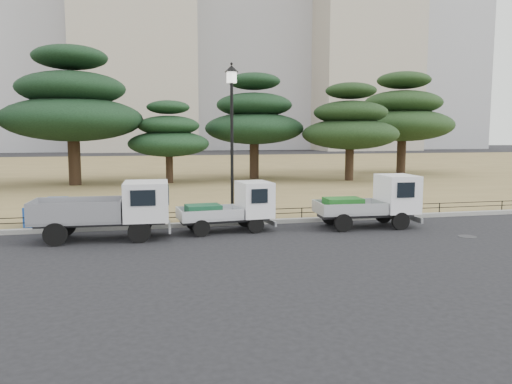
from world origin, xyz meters
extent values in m
plane|color=black|center=(0.00, 0.00, 0.00)|extent=(220.00, 220.00, 0.00)
cube|color=olive|center=(0.00, 30.60, 0.07)|extent=(120.00, 56.00, 0.15)
cube|color=gray|center=(0.00, 2.60, 0.08)|extent=(120.00, 0.25, 0.16)
cylinder|color=black|center=(-4.15, 0.24, 0.36)|extent=(0.73, 0.17, 0.72)
cylinder|color=black|center=(-4.09, 1.80, 0.36)|extent=(0.73, 0.17, 0.72)
cylinder|color=black|center=(-6.65, 0.33, 0.36)|extent=(0.73, 0.17, 0.72)
cylinder|color=black|center=(-6.59, 1.89, 0.36)|extent=(0.73, 0.17, 0.72)
cube|color=#2D2D30|center=(-5.33, 1.06, 0.55)|extent=(4.07, 1.01, 0.13)
cube|color=gray|center=(-6.06, 1.09, 0.97)|extent=(2.86, 1.69, 0.71)
cube|color=silver|center=(-3.91, 1.01, 1.23)|extent=(1.47, 1.77, 1.24)
cylinder|color=black|center=(-0.25, 0.94, 0.29)|extent=(0.58, 0.21, 0.57)
cylinder|color=black|center=(-0.38, 2.18, 0.29)|extent=(0.58, 0.21, 0.57)
cylinder|color=black|center=(-2.15, 0.74, 0.29)|extent=(0.58, 0.21, 0.57)
cylinder|color=black|center=(-2.28, 1.99, 0.29)|extent=(0.58, 0.21, 0.57)
cube|color=#2D2D30|center=(-1.23, 1.47, 0.42)|extent=(3.13, 1.02, 0.13)
cube|color=silver|center=(-1.79, 1.41, 0.68)|extent=(2.24, 1.51, 0.38)
cube|color=silver|center=(-0.15, 1.58, 1.10)|extent=(1.21, 1.51, 1.23)
cube|color=#164D2F|center=(-2.00, 1.39, 0.77)|extent=(1.25, 0.96, 0.42)
cylinder|color=black|center=(4.90, 0.36, 0.32)|extent=(0.65, 0.20, 0.64)
cylinder|color=black|center=(4.97, 1.78, 0.32)|extent=(0.65, 0.20, 0.64)
cylinder|color=black|center=(2.77, 0.47, 0.32)|extent=(0.65, 0.20, 0.64)
cylinder|color=black|center=(2.84, 1.88, 0.32)|extent=(0.65, 0.20, 0.64)
cube|color=#2D2D30|center=(3.90, 1.12, 0.47)|extent=(3.48, 0.96, 0.15)
cube|color=#AAAEB2|center=(3.28, 1.15, 0.76)|extent=(2.45, 1.57, 0.43)
cube|color=white|center=(5.12, 1.06, 1.22)|extent=(1.27, 1.64, 1.36)
cube|color=#1C641F|center=(3.04, 1.16, 0.86)|extent=(1.35, 1.01, 0.47)
cylinder|color=black|center=(-0.72, 2.90, 0.23)|extent=(0.44, 0.44, 0.16)
cylinder|color=black|center=(-0.72, 2.90, 2.79)|extent=(0.12, 0.12, 4.96)
cylinder|color=white|center=(-0.72, 2.90, 5.46)|extent=(0.40, 0.40, 0.40)
cone|color=black|center=(-0.72, 2.90, 5.79)|extent=(0.52, 0.52, 0.25)
cylinder|color=black|center=(0.00, 2.75, 0.35)|extent=(38.00, 0.03, 0.03)
cylinder|color=black|center=(0.00, 2.75, 0.53)|extent=(38.00, 0.03, 0.03)
cylinder|color=black|center=(0.00, 2.75, 0.35)|extent=(0.04, 0.04, 0.40)
cube|color=#1546A5|center=(-7.33, 3.36, 0.50)|extent=(1.56, 1.19, 0.70)
cube|color=#1546A5|center=(-7.03, 3.21, 0.99)|extent=(0.73, 0.64, 0.30)
cylinder|color=#2D2D30|center=(6.50, -1.20, 0.01)|extent=(0.60, 0.60, 0.01)
cylinder|color=black|center=(-8.22, 17.79, 1.84)|extent=(0.76, 0.76, 3.38)
ellipsoid|color=black|center=(-8.22, 17.79, 4.28)|extent=(8.66, 8.66, 2.77)
ellipsoid|color=black|center=(-8.22, 17.79, 6.18)|extent=(6.62, 6.62, 2.12)
ellipsoid|color=black|center=(-8.22, 17.79, 8.08)|extent=(4.57, 4.57, 1.46)
cylinder|color=black|center=(-2.29, 17.78, 1.20)|extent=(0.47, 0.47, 2.11)
ellipsoid|color=black|center=(-2.29, 17.78, 2.73)|extent=(5.31, 5.31, 1.70)
ellipsoid|color=black|center=(-2.29, 17.78, 3.92)|extent=(4.06, 4.06, 1.30)
ellipsoid|color=black|center=(-2.29, 17.78, 5.10)|extent=(2.80, 2.80, 0.90)
cylinder|color=black|center=(3.85, 19.58, 1.62)|extent=(0.66, 0.66, 2.95)
ellipsoid|color=black|center=(3.85, 19.58, 3.76)|extent=(7.09, 7.09, 2.27)
ellipsoid|color=black|center=(3.85, 19.58, 5.41)|extent=(5.41, 5.41, 1.73)
ellipsoid|color=black|center=(3.85, 19.58, 7.07)|extent=(3.74, 3.74, 1.20)
cylinder|color=black|center=(10.04, 16.83, 1.46)|extent=(0.59, 0.59, 2.62)
ellipsoid|color=black|center=(10.04, 16.83, 3.36)|extent=(6.65, 6.65, 2.13)
ellipsoid|color=black|center=(10.04, 16.83, 4.83)|extent=(5.08, 5.08, 1.62)
ellipsoid|color=black|center=(10.04, 16.83, 6.30)|extent=(3.51, 3.51, 1.12)
cylinder|color=black|center=(16.71, 21.73, 1.75)|extent=(0.72, 0.72, 3.19)
ellipsoid|color=#1C3316|center=(16.71, 21.73, 4.06)|extent=(8.16, 8.16, 2.61)
ellipsoid|color=#1C3316|center=(16.71, 21.73, 5.86)|extent=(6.23, 6.23, 1.99)
ellipsoid|color=#1C3316|center=(16.71, 21.73, 7.66)|extent=(4.30, 4.30, 1.38)
cube|color=#AAA08C|center=(-5.00, 85.00, 27.50)|extent=(22.00, 20.00, 55.00)
cube|color=#AAA08C|center=(40.00, 82.00, 24.00)|extent=(20.00, 18.00, 48.00)
cylinder|color=#D83F33|center=(72.00, 85.00, 30.00)|extent=(1.80, 1.80, 60.00)
camera|label=1|loc=(-3.98, -15.55, 3.43)|focal=35.00mm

